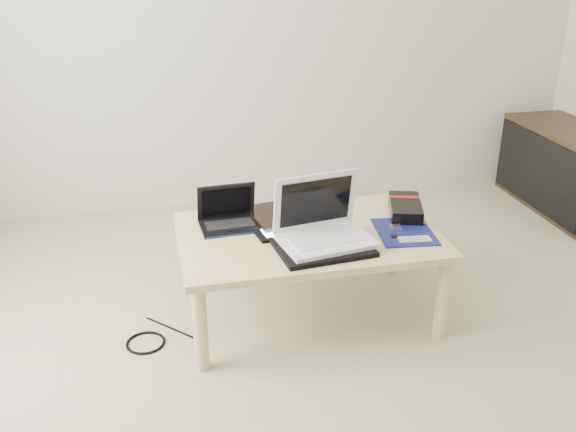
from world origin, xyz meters
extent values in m
plane|color=beige|center=(0.00, 0.00, 0.00)|extent=(4.00, 4.00, 0.00)
cube|color=#DAC483|center=(-0.07, 0.62, 0.39)|extent=(1.10, 0.70, 0.03)
cylinder|color=#DAC483|center=(-0.57, 0.32, 0.18)|extent=(0.06, 0.06, 0.37)
cylinder|color=#DAC483|center=(0.43, 0.32, 0.18)|extent=(0.06, 0.06, 0.37)
cylinder|color=#DAC483|center=(-0.57, 0.92, 0.18)|extent=(0.06, 0.06, 0.37)
cylinder|color=#DAC483|center=(0.43, 0.92, 0.18)|extent=(0.06, 0.06, 0.37)
cube|color=#3C2A18|center=(1.78, 1.45, 0.25)|extent=(0.40, 0.90, 0.50)
cube|color=black|center=(1.58, 1.45, 0.25)|extent=(0.02, 0.86, 0.44)
cube|color=black|center=(-0.12, 0.79, 0.42)|extent=(0.37, 0.33, 0.03)
cube|color=black|center=(-0.39, 0.75, 0.41)|extent=(0.26, 0.19, 0.02)
cube|color=black|center=(-0.39, 0.74, 0.42)|extent=(0.21, 0.11, 0.00)
cube|color=black|center=(-0.38, 0.68, 0.42)|extent=(0.06, 0.03, 0.00)
cube|color=black|center=(-0.39, 0.81, 0.50)|extent=(0.26, 0.07, 0.17)
cube|color=black|center=(-0.39, 0.81, 0.50)|extent=(0.22, 0.05, 0.13)
cube|color=#0E1D4F|center=(-0.38, 0.66, 0.40)|extent=(0.25, 0.03, 0.01)
cube|color=black|center=(-0.16, 0.68, 0.41)|extent=(0.31, 0.25, 0.01)
cube|color=white|center=(-0.16, 0.68, 0.41)|extent=(0.25, 0.20, 0.00)
cube|color=#ADADB2|center=(0.04, 0.72, 0.41)|extent=(0.07, 0.23, 0.02)
cube|color=#929297|center=(0.04, 0.72, 0.42)|extent=(0.06, 0.19, 0.00)
cube|color=black|center=(-0.05, 0.45, 0.41)|extent=(0.40, 0.31, 0.02)
cube|color=white|center=(-0.03, 0.47, 0.43)|extent=(0.40, 0.31, 0.02)
cube|color=silver|center=(-0.03, 0.47, 0.44)|extent=(0.32, 0.19, 0.00)
cube|color=white|center=(-0.02, 0.38, 0.44)|extent=(0.08, 0.05, 0.00)
cube|color=white|center=(-0.05, 0.58, 0.56)|extent=(0.37, 0.10, 0.25)
cube|color=black|center=(-0.05, 0.57, 0.56)|extent=(0.31, 0.08, 0.20)
cube|color=#0C0F4E|center=(0.33, 0.53, 0.40)|extent=(0.26, 0.32, 0.01)
cube|color=#ADADB2|center=(0.31, 0.57, 0.41)|extent=(0.05, 0.05, 0.01)
cube|color=gold|center=(0.41, 0.61, 0.41)|extent=(0.10, 0.02, 0.01)
cube|color=gold|center=(0.41, 0.59, 0.41)|extent=(0.10, 0.02, 0.01)
cube|color=silver|center=(0.34, 0.46, 0.41)|extent=(0.14, 0.03, 0.01)
cube|color=silver|center=(0.34, 0.44, 0.41)|extent=(0.14, 0.03, 0.01)
cube|color=silver|center=(0.34, 0.42, 0.41)|extent=(0.14, 0.03, 0.01)
cube|color=black|center=(0.27, 0.49, 0.41)|extent=(0.03, 0.03, 0.01)
cube|color=black|center=(0.41, 0.72, 0.43)|extent=(0.21, 0.30, 0.06)
cube|color=maroon|center=(0.43, 0.77, 0.46)|extent=(0.14, 0.07, 0.00)
torus|color=black|center=(-0.15, 0.53, 0.41)|extent=(0.12, 0.12, 0.01)
torus|color=black|center=(-0.79, 0.53, 0.01)|extent=(0.21, 0.21, 0.01)
cylinder|color=black|center=(-0.66, 0.61, 0.00)|extent=(0.23, 0.25, 0.01)
camera|label=1|loc=(-0.70, -1.78, 1.57)|focal=40.00mm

